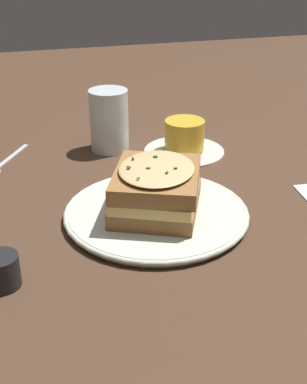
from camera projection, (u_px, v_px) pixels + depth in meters
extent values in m
plane|color=#473021|center=(162.00, 228.00, 0.74)|extent=(2.40, 2.40, 0.00)
cylinder|color=silver|center=(154.00, 214.00, 0.76)|extent=(0.25, 0.25, 0.01)
torus|color=silver|center=(154.00, 212.00, 0.76)|extent=(0.27, 0.27, 0.01)
cube|color=olive|center=(154.00, 203.00, 0.76)|extent=(0.17, 0.16, 0.02)
cube|color=#E0C16B|center=(154.00, 191.00, 0.75)|extent=(0.17, 0.16, 0.02)
cube|color=olive|center=(154.00, 179.00, 0.74)|extent=(0.17, 0.16, 0.02)
ellipsoid|color=#DBBC7F|center=(154.00, 168.00, 0.73)|extent=(0.16, 0.15, 0.01)
cube|color=#2D6028|center=(166.00, 171.00, 0.71)|extent=(0.01, 0.01, 0.00)
cube|color=#2D6028|center=(155.00, 156.00, 0.75)|extent=(0.01, 0.01, 0.00)
cube|color=#2D6028|center=(133.00, 158.00, 0.75)|extent=(0.01, 0.00, 0.00)
cube|color=#2D6028|center=(175.00, 168.00, 0.72)|extent=(0.00, 0.01, 0.00)
cube|color=#2D6028|center=(129.00, 167.00, 0.72)|extent=(0.01, 0.01, 0.00)
cube|color=#2D6028|center=(138.00, 178.00, 0.69)|extent=(0.00, 0.00, 0.00)
cube|color=#2D6028|center=(148.00, 168.00, 0.72)|extent=(0.00, 0.01, 0.00)
cylinder|color=silver|center=(184.00, 150.00, 0.98)|extent=(0.15, 0.15, 0.01)
cylinder|color=gold|center=(184.00, 135.00, 0.97)|extent=(0.07, 0.07, 0.05)
cylinder|color=#381E0F|center=(185.00, 124.00, 0.96)|extent=(0.06, 0.06, 0.00)
torus|color=gold|center=(179.00, 126.00, 1.01)|extent=(0.04, 0.01, 0.04)
cylinder|color=silver|center=(109.00, 120.00, 0.97)|extent=(0.07, 0.07, 0.11)
cube|color=silver|center=(11.00, 156.00, 0.96)|extent=(0.11, 0.07, 0.00)
cylinder|color=black|center=(1.00, 271.00, 0.62)|extent=(0.04, 0.04, 0.04)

